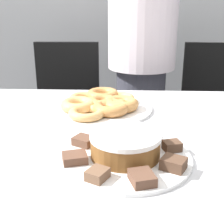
{
  "coord_description": "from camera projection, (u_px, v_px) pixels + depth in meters",
  "views": [
    {
      "loc": [
        0.03,
        -0.89,
        1.14
      ],
      "look_at": [
        -0.01,
        0.02,
        0.81
      ],
      "focal_mm": 50.0,
      "sensor_mm": 36.0,
      "label": 1
    }
  ],
  "objects": [
    {
      "name": "lamington_1",
      "position": [
        113.0,
        132.0,
        0.92
      ],
      "size": [
        0.06,
        0.07,
        0.03
      ],
      "rotation": [
        0.0,
        0.0,
        1.86
      ],
      "color": "#513828",
      "rests_on": "plate_cake"
    },
    {
      "name": "frosted_cake",
      "position": [
        125.0,
        145.0,
        0.79
      ],
      "size": [
        0.18,
        0.18,
        0.06
      ],
      "color": "brown",
      "rests_on": "plate_cake"
    },
    {
      "name": "donut_3",
      "position": [
        86.0,
        113.0,
        1.06
      ],
      "size": [
        0.12,
        0.12,
        0.03
      ],
      "color": "#E5AD66",
      "rests_on": "plate_donuts"
    },
    {
      "name": "donut_7",
      "position": [
        103.0,
        94.0,
        1.27
      ],
      "size": [
        0.13,
        0.13,
        0.04
      ],
      "color": "#C68447",
      "rests_on": "plate_donuts"
    },
    {
      "name": "donut_1",
      "position": [
        85.0,
        98.0,
        1.22
      ],
      "size": [
        0.12,
        0.12,
        0.03
      ],
      "color": "#E5AD66",
      "rests_on": "plate_donuts"
    },
    {
      "name": "lamington_0",
      "position": [
        146.0,
        134.0,
        0.9
      ],
      "size": [
        0.06,
        0.06,
        0.03
      ],
      "rotation": [
        0.0,
        0.0,
        1.07
      ],
      "color": "brown",
      "rests_on": "plate_cake"
    },
    {
      "name": "lamington_2",
      "position": [
        84.0,
        141.0,
        0.86
      ],
      "size": [
        0.07,
        0.07,
        0.02
      ],
      "rotation": [
        0.0,
        0.0,
        2.65
      ],
      "color": "brown",
      "rests_on": "plate_cake"
    },
    {
      "name": "lamington_7",
      "position": [
        172.0,
        146.0,
        0.83
      ],
      "size": [
        0.05,
        0.05,
        0.03
      ],
      "rotation": [
        0.0,
        0.0,
        6.57
      ],
      "color": "#513828",
      "rests_on": "plate_cake"
    },
    {
      "name": "lamington_5",
      "position": [
        142.0,
        178.0,
        0.68
      ],
      "size": [
        0.06,
        0.07,
        0.02
      ],
      "rotation": [
        0.0,
        0.0,
        5.0
      ],
      "color": "brown",
      "rests_on": "plate_cake"
    },
    {
      "name": "plate_donuts",
      "position": [
        103.0,
        108.0,
        1.17
      ],
      "size": [
        0.37,
        0.37,
        0.01
      ],
      "color": "white",
      "rests_on": "table"
    },
    {
      "name": "donut_2",
      "position": [
        78.0,
        105.0,
        1.14
      ],
      "size": [
        0.13,
        0.13,
        0.04
      ],
      "color": "#E5AD66",
      "rests_on": "plate_donuts"
    },
    {
      "name": "plate_cake",
      "position": [
        125.0,
        157.0,
        0.8
      ],
      "size": [
        0.34,
        0.34,
        0.01
      ],
      "color": "white",
      "rests_on": "table"
    },
    {
      "name": "donut_6",
      "position": [
        119.0,
        99.0,
        1.22
      ],
      "size": [
        0.13,
        0.13,
        0.03
      ],
      "color": "#E5AD66",
      "rests_on": "plate_donuts"
    },
    {
      "name": "office_chair_right",
      "position": [
        214.0,
        125.0,
        1.89
      ],
      "size": [
        0.48,
        0.48,
        0.9
      ],
      "rotation": [
        0.0,
        0.0,
        -0.1
      ],
      "color": "black",
      "rests_on": "ground_plane"
    },
    {
      "name": "lamington_6",
      "position": [
        173.0,
        164.0,
        0.73
      ],
      "size": [
        0.07,
        0.07,
        0.03
      ],
      "rotation": [
        0.0,
        0.0,
        5.79
      ],
      "color": "#513828",
      "rests_on": "plate_cake"
    },
    {
      "name": "donut_4",
      "position": [
        111.0,
        108.0,
        1.1
      ],
      "size": [
        0.13,
        0.13,
        0.04
      ],
      "color": "#C68447",
      "rests_on": "plate_donuts"
    },
    {
      "name": "donut_0",
      "position": [
        103.0,
        102.0,
        1.16
      ],
      "size": [
        0.11,
        0.11,
        0.04
      ],
      "color": "#C68447",
      "rests_on": "plate_donuts"
    },
    {
      "name": "donut_5",
      "position": [
        121.0,
        104.0,
        1.14
      ],
      "size": [
        0.13,
        0.13,
        0.04
      ],
      "color": "#D18E4C",
      "rests_on": "plate_donuts"
    },
    {
      "name": "office_chair_left",
      "position": [
        66.0,
        122.0,
        1.92
      ],
      "size": [
        0.45,
        0.45,
        0.9
      ],
      "rotation": [
        0.0,
        0.0,
        0.03
      ],
      "color": "black",
      "rests_on": "ground_plane"
    },
    {
      "name": "table",
      "position": [
        115.0,
        155.0,
        1.0
      ],
      "size": [
        1.67,
        0.97,
        0.75
      ],
      "color": "silver",
      "rests_on": "ground_plane"
    },
    {
      "name": "lamington_4",
      "position": [
        97.0,
        174.0,
        0.69
      ],
      "size": [
        0.06,
        0.06,
        0.02
      ],
      "rotation": [
        0.0,
        0.0,
        4.22
      ],
      "color": "brown",
      "rests_on": "plate_cake"
    },
    {
      "name": "lamington_3",
      "position": [
        75.0,
        158.0,
        0.77
      ],
      "size": [
        0.07,
        0.07,
        0.02
      ],
      "rotation": [
        0.0,
        0.0,
        3.43
      ],
      "color": "brown",
      "rests_on": "plate_cake"
    },
    {
      "name": "person_standing",
      "position": [
        142.0,
        60.0,
        1.73
      ],
      "size": [
        0.37,
        0.37,
        1.58
      ],
      "color": "#383842",
      "rests_on": "ground_plane"
    }
  ]
}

